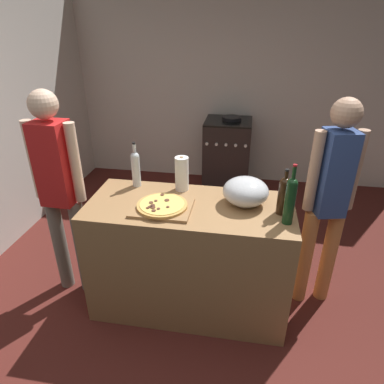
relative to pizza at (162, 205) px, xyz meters
The scene contains 14 objects.
ground_plane 1.43m from the pizza, 73.83° to the left, with size 4.70×3.73×0.02m, color #511E19.
kitchen_wall_rear 2.69m from the pizza, 83.56° to the left, with size 4.70×0.10×2.60m, color beige.
kitchen_wall_left 2.11m from the pizza, 150.21° to the left, with size 0.10×3.73×2.60m, color beige.
counter 0.52m from the pizza, 27.06° to the left, with size 1.45×0.64×0.90m, color #9E7247.
cutting_board 0.02m from the pizza, 32.49° to the left, with size 0.40×0.32×0.02m, color #9E7247.
pizza is the anchor object (origin of this frame).
mixing_bowl 0.58m from the pizza, 17.10° to the left, with size 0.32×0.32×0.19m.
paper_towel_roll 0.34m from the pizza, 76.60° to the left, with size 0.10×0.10×0.26m.
wine_bottle_amber 0.45m from the pizza, 130.89° to the left, with size 0.07×0.07×0.35m.
wine_bottle_clear 0.84m from the pizza, ahead, with size 0.07×0.07×0.40m.
wine_bottle_dark 0.81m from the pizza, ahead, with size 0.08×0.08×0.32m.
stove 2.31m from the pizza, 82.64° to the left, with size 0.58×0.58×0.97m.
person_in_stripes 0.82m from the pizza, behind, with size 0.40×0.21×1.65m.
person_in_red 1.18m from the pizza, 15.26° to the left, with size 0.36×0.24×1.63m.
Camera 1 is at (0.24, -1.42, 2.06)m, focal length 31.86 mm.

